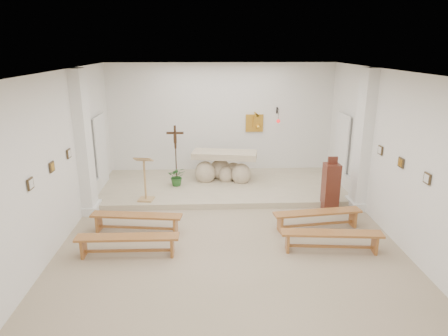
{
  "coord_description": "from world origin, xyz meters",
  "views": [
    {
      "loc": [
        -0.43,
        -7.37,
        3.98
      ],
      "look_at": [
        -0.05,
        1.6,
        1.22
      ],
      "focal_mm": 32.0,
      "sensor_mm": 36.0,
      "label": 1
    }
  ],
  "objects_px": {
    "donation_pedestal": "(331,186)",
    "bench_right_second": "(331,237)",
    "bench_left_second": "(128,241)",
    "bench_right_front": "(317,216)",
    "bench_left_front": "(137,219)",
    "altar": "(224,168)",
    "crucifix_stand": "(176,149)",
    "lectern": "(145,178)"
  },
  "relations": [
    {
      "from": "lectern",
      "to": "donation_pedestal",
      "type": "relative_size",
      "value": 0.88
    },
    {
      "from": "bench_left_front",
      "to": "lectern",
      "type": "bearing_deg",
      "value": 97.96
    },
    {
      "from": "bench_right_front",
      "to": "bench_right_second",
      "type": "bearing_deg",
      "value": -97.52
    },
    {
      "from": "donation_pedestal",
      "to": "bench_right_second",
      "type": "height_order",
      "value": "donation_pedestal"
    },
    {
      "from": "crucifix_stand",
      "to": "bench_left_front",
      "type": "relative_size",
      "value": 0.8
    },
    {
      "from": "crucifix_stand",
      "to": "donation_pedestal",
      "type": "bearing_deg",
      "value": -26.42
    },
    {
      "from": "bench_left_front",
      "to": "donation_pedestal",
      "type": "bearing_deg",
      "value": 20.52
    },
    {
      "from": "donation_pedestal",
      "to": "bench_left_front",
      "type": "xyz_separation_m",
      "value": [
        -4.65,
        -1.11,
        -0.29
      ]
    },
    {
      "from": "bench_left_front",
      "to": "bench_right_second",
      "type": "distance_m",
      "value": 4.18
    },
    {
      "from": "bench_left_front",
      "to": "bench_right_front",
      "type": "xyz_separation_m",
      "value": [
        4.04,
        0.0,
        0.0
      ]
    },
    {
      "from": "donation_pedestal",
      "to": "bench_right_front",
      "type": "bearing_deg",
      "value": -120.86
    },
    {
      "from": "altar",
      "to": "bench_left_front",
      "type": "relative_size",
      "value": 0.96
    },
    {
      "from": "bench_left_front",
      "to": "altar",
      "type": "bearing_deg",
      "value": 63.24
    },
    {
      "from": "altar",
      "to": "crucifix_stand",
      "type": "bearing_deg",
      "value": -174.89
    },
    {
      "from": "altar",
      "to": "lectern",
      "type": "bearing_deg",
      "value": -134.26
    },
    {
      "from": "lectern",
      "to": "crucifix_stand",
      "type": "bearing_deg",
      "value": 75.66
    },
    {
      "from": "crucifix_stand",
      "to": "bench_right_front",
      "type": "bearing_deg",
      "value": -42.25
    },
    {
      "from": "lectern",
      "to": "bench_left_front",
      "type": "height_order",
      "value": "lectern"
    },
    {
      "from": "donation_pedestal",
      "to": "bench_right_second",
      "type": "bearing_deg",
      "value": -107.85
    },
    {
      "from": "bench_left_second",
      "to": "bench_right_second",
      "type": "bearing_deg",
      "value": 0.47
    },
    {
      "from": "bench_right_front",
      "to": "lectern",
      "type": "bearing_deg",
      "value": 151.7
    },
    {
      "from": "lectern",
      "to": "crucifix_stand",
      "type": "distance_m",
      "value": 1.8
    },
    {
      "from": "lectern",
      "to": "bench_right_second",
      "type": "height_order",
      "value": "lectern"
    },
    {
      "from": "bench_left_second",
      "to": "bench_right_second",
      "type": "height_order",
      "value": "same"
    },
    {
      "from": "donation_pedestal",
      "to": "bench_right_front",
      "type": "relative_size",
      "value": 0.68
    },
    {
      "from": "altar",
      "to": "donation_pedestal",
      "type": "height_order",
      "value": "donation_pedestal"
    },
    {
      "from": "lectern",
      "to": "crucifix_stand",
      "type": "xyz_separation_m",
      "value": [
        0.68,
        1.64,
        0.35
      ]
    },
    {
      "from": "bench_right_front",
      "to": "altar",
      "type": "bearing_deg",
      "value": 115.32
    },
    {
      "from": "bench_right_second",
      "to": "crucifix_stand",
      "type": "bearing_deg",
      "value": 133.77
    },
    {
      "from": "crucifix_stand",
      "to": "bench_left_second",
      "type": "bearing_deg",
      "value": -97.89
    },
    {
      "from": "bench_right_front",
      "to": "bench_left_front",
      "type": "bearing_deg",
      "value": 172.48
    },
    {
      "from": "altar",
      "to": "donation_pedestal",
      "type": "bearing_deg",
      "value": -27.58
    },
    {
      "from": "crucifix_stand",
      "to": "bench_right_second",
      "type": "relative_size",
      "value": 0.81
    },
    {
      "from": "altar",
      "to": "crucifix_stand",
      "type": "height_order",
      "value": "crucifix_stand"
    },
    {
      "from": "crucifix_stand",
      "to": "altar",
      "type": "bearing_deg",
      "value": -3.46
    },
    {
      "from": "crucifix_stand",
      "to": "donation_pedestal",
      "type": "xyz_separation_m",
      "value": [
        4.0,
        -2.07,
        -0.49
      ]
    },
    {
      "from": "donation_pedestal",
      "to": "bench_left_front",
      "type": "bearing_deg",
      "value": -168.58
    },
    {
      "from": "altar",
      "to": "bench_left_second",
      "type": "bearing_deg",
      "value": -107.1
    },
    {
      "from": "crucifix_stand",
      "to": "bench_right_second",
      "type": "height_order",
      "value": "crucifix_stand"
    },
    {
      "from": "donation_pedestal",
      "to": "crucifix_stand",
      "type": "bearing_deg",
      "value": 150.66
    },
    {
      "from": "bench_right_front",
      "to": "bench_left_second",
      "type": "height_order",
      "value": "same"
    },
    {
      "from": "crucifix_stand",
      "to": "bench_left_second",
      "type": "relative_size",
      "value": 0.81
    }
  ]
}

